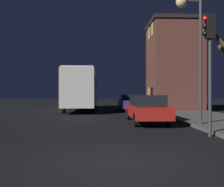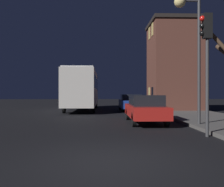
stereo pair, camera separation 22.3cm
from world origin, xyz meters
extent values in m
plane|color=black|center=(0.00, 0.00, 0.00)|extent=(120.00, 120.00, 0.00)
cube|color=brown|center=(6.07, 16.42, 3.93)|extent=(4.20, 4.41, 7.55)
cube|color=black|center=(6.07, 16.42, 7.85)|extent=(4.44, 4.65, 0.30)
cube|color=black|center=(3.95, 15.69, 1.55)|extent=(0.03, 0.70, 1.10)
cube|color=#F2D172|center=(3.95, 17.16, 1.55)|extent=(0.03, 0.70, 1.10)
cube|color=#F2D172|center=(3.95, 15.69, 7.10)|extent=(0.03, 0.70, 1.10)
cube|color=#F2D172|center=(3.95, 17.16, 7.10)|extent=(0.03, 0.70, 1.10)
cylinder|color=#38383A|center=(4.20, 5.68, 3.06)|extent=(0.14, 0.14, 5.82)
cylinder|color=#38383A|center=(3.75, 5.68, 5.87)|extent=(0.90, 0.09, 0.09)
sphere|color=#F9E08C|center=(3.30, 5.68, 5.82)|extent=(0.53, 0.53, 0.53)
cylinder|color=#38383A|center=(3.51, 3.10, 1.77)|extent=(0.12, 0.12, 3.55)
cube|color=black|center=(3.51, 3.10, 4.00)|extent=(0.30, 0.24, 0.90)
sphere|color=red|center=(3.33, 3.10, 4.27)|extent=(0.20, 0.20, 0.20)
sphere|color=black|center=(3.33, 3.10, 4.00)|extent=(0.20, 0.20, 0.20)
sphere|color=black|center=(3.33, 3.10, 3.73)|extent=(0.20, 0.20, 0.20)
cube|color=beige|center=(-2.21, 17.27, 1.97)|extent=(2.50, 10.35, 2.99)
cube|color=black|center=(-2.21, 17.27, 2.51)|extent=(2.52, 9.52, 1.08)
cube|color=#B2B2B2|center=(-2.21, 17.27, 3.53)|extent=(2.38, 9.83, 0.12)
cylinder|color=black|center=(-1.05, 20.63, 0.48)|extent=(0.18, 0.96, 0.96)
cylinder|color=black|center=(-3.37, 20.63, 0.48)|extent=(0.18, 0.96, 0.96)
cylinder|color=black|center=(-1.05, 13.90, 0.48)|extent=(0.18, 0.96, 0.96)
cylinder|color=black|center=(-3.37, 13.90, 0.48)|extent=(0.18, 0.96, 0.96)
cube|color=#B21E19|center=(1.94, 7.37, 0.64)|extent=(1.72, 4.79, 0.59)
cube|color=black|center=(1.94, 7.13, 1.20)|extent=(1.51, 2.49, 0.55)
cylinder|color=black|center=(2.71, 8.92, 0.34)|extent=(0.18, 0.69, 0.69)
cylinder|color=black|center=(1.17, 8.92, 0.34)|extent=(0.18, 0.69, 0.69)
cylinder|color=black|center=(2.71, 5.81, 0.34)|extent=(0.18, 0.69, 0.69)
cylinder|color=black|center=(1.17, 5.81, 0.34)|extent=(0.18, 0.69, 0.69)
cube|color=navy|center=(2.10, 16.07, 0.64)|extent=(1.87, 4.16, 0.68)
cube|color=black|center=(2.10, 15.86, 1.22)|extent=(1.65, 2.16, 0.49)
cylinder|color=black|center=(2.95, 17.42, 0.30)|extent=(0.18, 0.60, 0.60)
cylinder|color=black|center=(1.26, 17.42, 0.30)|extent=(0.18, 0.60, 0.60)
cylinder|color=black|center=(2.95, 14.72, 0.30)|extent=(0.18, 0.60, 0.60)
cylinder|color=black|center=(1.26, 14.72, 0.30)|extent=(0.18, 0.60, 0.60)
camera|label=1|loc=(-0.43, -5.78, 1.57)|focal=40.00mm
camera|label=2|loc=(-0.21, -5.78, 1.57)|focal=40.00mm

